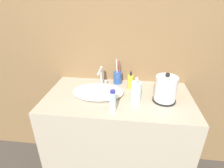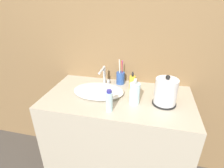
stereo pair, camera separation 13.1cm
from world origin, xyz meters
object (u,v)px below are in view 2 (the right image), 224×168
Objects in this scene: toothbrush_cup at (120,78)px; lotion_bottle at (135,93)px; shampoo_bottle at (109,101)px; electric_kettle at (166,93)px; mouthwash_bottle at (132,82)px; faucet at (104,75)px.

toothbrush_cup reaches higher than lotion_bottle.
electric_kettle is at bearing 25.60° from shampoo_bottle.
faucet is at bearing 174.61° from mouthwash_bottle.
faucet reaches higher than mouthwash_bottle.
mouthwash_bottle is (0.24, -0.02, -0.03)m from faucet.
mouthwash_bottle is (0.11, 0.35, -0.01)m from shampoo_bottle.
faucet is at bearing 140.34° from lotion_bottle.
mouthwash_bottle is at bearing -5.39° from faucet.
faucet is 0.73× the size of toothbrush_cup.
lotion_bottle is 0.22m from mouthwash_bottle.
faucet is 0.25m from mouthwash_bottle.
faucet is at bearing -154.94° from toothbrush_cup.
toothbrush_cup reaches higher than shampoo_bottle.
faucet is at bearing 110.27° from shampoo_bottle.
toothbrush_cup is at bearing 144.99° from electric_kettle.
shampoo_bottle is (0.14, -0.37, -0.02)m from faucet.
mouthwash_bottle is at bearing -36.33° from toothbrush_cup.
mouthwash_bottle reaches higher than shampoo_bottle.
electric_kettle is 0.31m from mouthwash_bottle.
faucet is 1.06× the size of shampoo_bottle.
shampoo_bottle is at bearing -89.17° from toothbrush_cup.
mouthwash_bottle is (0.11, -0.08, 0.01)m from toothbrush_cup.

